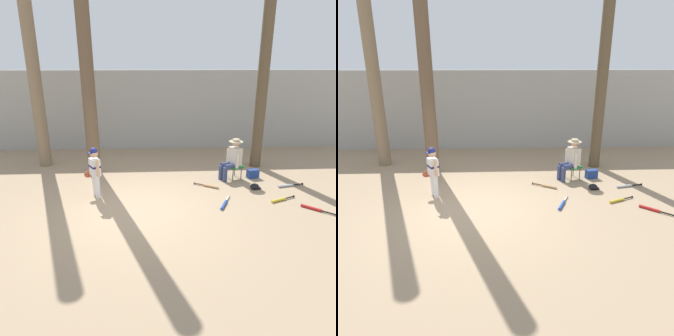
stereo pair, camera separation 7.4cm
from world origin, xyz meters
The scene contains 15 objects.
ground_plane centered at (0.00, 0.00, 0.00)m, with size 60.00×60.00×0.00m, color #9E8466.
concrete_back_wall centered at (0.00, 5.59, 1.49)m, with size 18.00×0.36×2.99m, color #9E9E99.
tree_near_player centered at (-1.40, 2.62, 3.01)m, with size 0.55×0.55×6.59m.
tree_behind_spectator centered at (3.79, 3.04, 2.31)m, with size 0.49×0.49×5.11m.
young_ballplayer centered at (-1.07, 0.86, 0.74)m, with size 0.50×0.52×1.31m.
folding_stool centered at (2.80, 1.95, 0.36)m, with size 0.53×0.53×0.41m.
seated_spectator centered at (2.71, 1.91, 0.64)m, with size 0.67×0.55×1.20m.
handbag_beside_stool centered at (3.38, 1.95, 0.13)m, with size 0.34×0.18×0.26m, color navy.
tree_far_left centered at (-3.18, 3.53, 3.07)m, with size 0.64×0.64×6.83m.
bat_blue_youth centered at (2.12, 0.16, 0.03)m, with size 0.41×0.75×0.07m.
bat_yellow_trainer centered at (3.57, 0.32, 0.03)m, with size 0.71×0.35×0.07m.
bat_wood_tan centered at (1.94, 1.31, 0.03)m, with size 0.65×0.43×0.07m.
bat_aluminum_silver centered at (4.14, 1.22, 0.03)m, with size 0.79×0.23×0.07m.
bat_red_barrel centered at (4.16, -0.21, 0.03)m, with size 0.61×0.58×0.07m.
batting_helmet_black centered at (3.17, 1.10, 0.07)m, with size 0.29×0.22×0.17m.
Camera 1 is at (0.38, -6.60, 3.33)m, focal length 33.25 mm.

